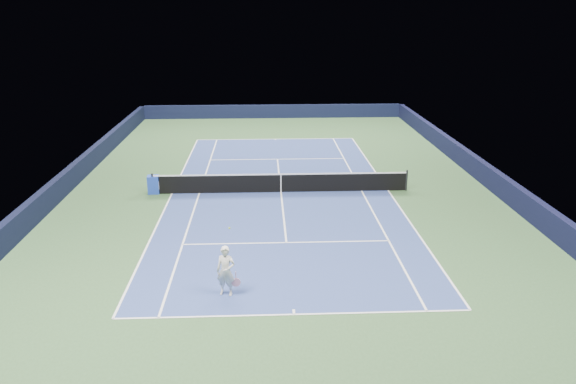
{
  "coord_description": "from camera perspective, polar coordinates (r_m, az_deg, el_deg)",
  "views": [
    {
      "loc": [
        -0.88,
        -26.94,
        8.98
      ],
      "look_at": [
        0.22,
        -3.0,
        1.0
      ],
      "focal_mm": 35.0,
      "sensor_mm": 36.0,
      "label": 1
    }
  ],
  "objects": [
    {
      "name": "wall_far",
      "position": [
        47.53,
        -1.54,
        8.19
      ],
      "size": [
        22.0,
        0.35,
        1.1
      ],
      "primitive_type": "cube",
      "color": "black",
      "rests_on": "ground"
    },
    {
      "name": "ground",
      "position": [
        28.41,
        -0.72,
        -0.01
      ],
      "size": [
        40.0,
        40.0,
        0.0
      ],
      "primitive_type": "plane",
      "color": "#2E4F2B",
      "rests_on": "ground"
    },
    {
      "name": "center_service_line",
      "position": [
        28.41,
        -0.72,
        0.01
      ],
      "size": [
        0.08,
        12.8,
        0.0
      ],
      "primitive_type": "cube",
      "color": "white",
      "rests_on": "ground"
    },
    {
      "name": "baseline_near",
      "position": [
        17.55,
        0.63,
        -12.33
      ],
      "size": [
        10.97,
        0.08,
        0.0
      ],
      "primitive_type": "cube",
      "color": "white",
      "rests_on": "ground"
    },
    {
      "name": "tennis_player",
      "position": [
        18.37,
        -6.32,
        -7.98
      ],
      "size": [
        0.82,
        1.3,
        1.96
      ],
      "color": "silver",
      "rests_on": "ground"
    },
    {
      "name": "wall_right",
      "position": [
        30.56,
        20.01,
        1.26
      ],
      "size": [
        0.35,
        40.0,
        1.1
      ],
      "primitive_type": "cube",
      "color": "black",
      "rests_on": "ground"
    },
    {
      "name": "sponsor_cube",
      "position": [
        28.92,
        -13.5,
        0.75
      ],
      "size": [
        0.6,
        0.55,
        0.91
      ],
      "color": "#1D3DB3",
      "rests_on": "ground"
    },
    {
      "name": "service_line_near",
      "position": [
        22.43,
        -0.16,
        -5.16
      ],
      "size": [
        8.23,
        0.08,
        0.0
      ],
      "primitive_type": "cube",
      "color": "white",
      "rests_on": "ground"
    },
    {
      "name": "court_surface",
      "position": [
        28.41,
        -0.72,
        -0.01
      ],
      "size": [
        10.97,
        23.77,
        0.01
      ],
      "primitive_type": "cube",
      "color": "navy",
      "rests_on": "ground"
    },
    {
      "name": "tennis_net",
      "position": [
        28.26,
        -0.72,
        0.96
      ],
      "size": [
        12.9,
        0.1,
        1.07
      ],
      "color": "black",
      "rests_on": "ground"
    },
    {
      "name": "service_line_far",
      "position": [
        34.54,
        -1.08,
        3.36
      ],
      "size": [
        8.23,
        0.08,
        0.0
      ],
      "primitive_type": "cube",
      "color": "white",
      "rests_on": "ground"
    },
    {
      "name": "sideline_singles_right",
      "position": [
        28.83,
        7.48,
        0.12
      ],
      "size": [
        0.08,
        23.77,
        0.0
      ],
      "primitive_type": "cube",
      "color": "white",
      "rests_on": "ground"
    },
    {
      "name": "center_mark_far",
      "position": [
        39.71,
        -1.3,
        5.35
      ],
      "size": [
        0.08,
        0.3,
        0.0
      ],
      "primitive_type": "cube",
      "color": "white",
      "rests_on": "ground"
    },
    {
      "name": "wall_left",
      "position": [
        29.93,
        -21.92,
        0.69
      ],
      "size": [
        0.35,
        40.0,
        1.1
      ],
      "primitive_type": "cube",
      "color": "black",
      "rests_on": "ground"
    },
    {
      "name": "sideline_doubles_right",
      "position": [
        29.1,
        10.14,
        0.16
      ],
      "size": [
        0.08,
        23.77,
        0.0
      ],
      "primitive_type": "cube",
      "color": "white",
      "rests_on": "ground"
    },
    {
      "name": "center_mark_near",
      "position": [
        17.68,
        0.6,
        -12.08
      ],
      "size": [
        0.08,
        0.3,
        0.0
      ],
      "primitive_type": "cube",
      "color": "white",
      "rests_on": "ground"
    },
    {
      "name": "sideline_singles_left",
      "position": [
        28.58,
        -8.99,
        -0.11
      ],
      "size": [
        0.08,
        23.77,
        0.0
      ],
      "primitive_type": "cube",
      "color": "white",
      "rests_on": "ground"
    },
    {
      "name": "sideline_doubles_left",
      "position": [
        28.77,
        -11.71,
        -0.15
      ],
      "size": [
        0.08,
        23.77,
        0.0
      ],
      "primitive_type": "cube",
      "color": "white",
      "rests_on": "ground"
    },
    {
      "name": "baseline_far",
      "position": [
        39.86,
        -1.3,
        5.4
      ],
      "size": [
        10.97,
        0.08,
        0.0
      ],
      "primitive_type": "cube",
      "color": "white",
      "rests_on": "ground"
    }
  ]
}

